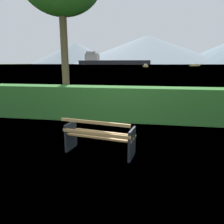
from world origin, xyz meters
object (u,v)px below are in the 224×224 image
park_bench (99,137)px  sailboat_mid (145,66)px  cargo_ship_large (109,61)px  fishing_boat_near (195,65)px

park_bench → sailboat_mid: bearing=89.9°
park_bench → cargo_ship_large: cargo_ship_large is taller
cargo_ship_large → fishing_boat_near: size_ratio=14.28×
park_bench → cargo_ship_large: (-56.39, 315.92, 4.95)m
cargo_ship_large → sailboat_mid: cargo_ship_large is taller
park_bench → sailboat_mid: sailboat_mid is taller
cargo_ship_large → sailboat_mid: 207.88m
park_bench → sailboat_mid: (0.22, 115.94, 0.22)m
cargo_ship_large → fishing_boat_near: cargo_ship_large is taller
cargo_ship_large → fishing_boat_near: bearing=-59.2°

